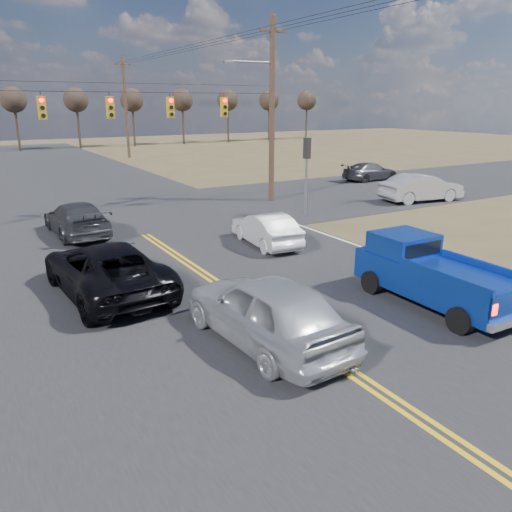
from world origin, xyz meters
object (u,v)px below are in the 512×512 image
silver_suv (266,310)px  cross_car_east_near (422,188)px  black_suv (106,269)px  white_car_queue (266,229)px  cross_car_east_far (370,172)px  pickup_truck (431,274)px  dgrey_car_queue (77,219)px

silver_suv → cross_car_east_near: size_ratio=1.02×
black_suv → cross_car_east_near: size_ratio=1.16×
black_suv → white_car_queue: size_ratio=1.42×
cross_car_east_near → black_suv: bearing=114.9°
silver_suv → cross_car_east_far: size_ratio=1.11×
black_suv → white_car_queue: black_suv is taller
white_car_queue → cross_car_east_near: cross_car_east_near is taller
cross_car_east_far → black_suv: bearing=118.9°
pickup_truck → black_suv: 9.41m
white_car_queue → silver_suv: bearing=64.4°
silver_suv → white_car_queue: 8.63m
cross_car_east_near → cross_car_east_far: cross_car_east_near is taller
silver_suv → white_car_queue: size_ratio=1.25×
pickup_truck → white_car_queue: pickup_truck is taller
dgrey_car_queue → cross_car_east_far: 22.81m
white_car_queue → black_suv: bearing=23.4°
white_car_queue → cross_car_east_near: size_ratio=0.82×
black_suv → cross_car_east_far: black_suv is taller
pickup_truck → cross_car_east_far: bearing=52.0°
cross_car_east_near → cross_car_east_far: 8.37m
pickup_truck → dgrey_car_queue: 14.86m
silver_suv → pickup_truck: bearing=173.3°
dgrey_car_queue → black_suv: bearing=82.7°
black_suv → cross_car_east_near: 20.36m
white_car_queue → dgrey_car_queue: (-6.21, 5.50, 0.06)m
dgrey_car_queue → pickup_truck: bearing=115.9°
white_car_queue → cross_car_east_far: size_ratio=0.89×
white_car_queue → cross_car_east_far: white_car_queue is taller
silver_suv → cross_car_east_near: 20.25m
pickup_truck → cross_car_east_near: (11.91, 11.00, -0.08)m
black_suv → dgrey_car_queue: 7.72m
white_car_queue → dgrey_car_queue: dgrey_car_queue is taller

